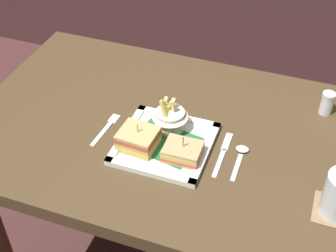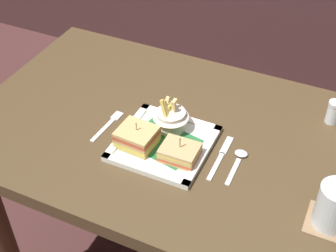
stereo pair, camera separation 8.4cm
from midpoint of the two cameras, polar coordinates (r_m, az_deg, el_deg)
dining_table at (r=1.44m, az=-1.34°, el=-5.45°), size 1.15×0.74×0.77m
square_plate at (r=1.27m, az=-2.27°, el=-2.19°), size 0.24×0.24×0.02m
sandwich_half_left at (r=1.24m, az=-5.52°, el=-1.60°), size 0.10×0.09×0.08m
sandwich_half_right at (r=1.21m, az=-0.20°, el=-3.16°), size 0.10×0.08×0.07m
fries_cup at (r=1.28m, az=-1.58°, el=1.07°), size 0.10×0.10×0.11m
drink_coaster at (r=1.17m, az=17.42°, el=-9.79°), size 0.10×0.10×0.00m
fork at (r=1.34m, az=-9.14°, el=-0.24°), size 0.03×0.14×0.00m
knife at (r=1.26m, az=4.74°, el=-3.16°), size 0.02×0.18×0.00m
spoon at (r=1.25m, az=6.85°, el=-3.38°), size 0.04×0.13×0.01m
salt_shaker at (r=1.42m, az=16.89°, el=2.45°), size 0.04×0.04×0.07m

